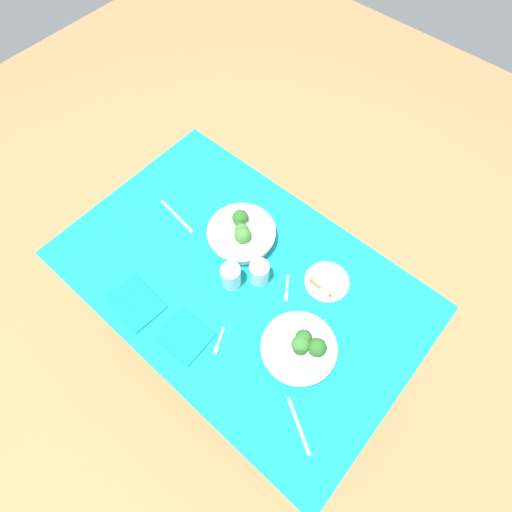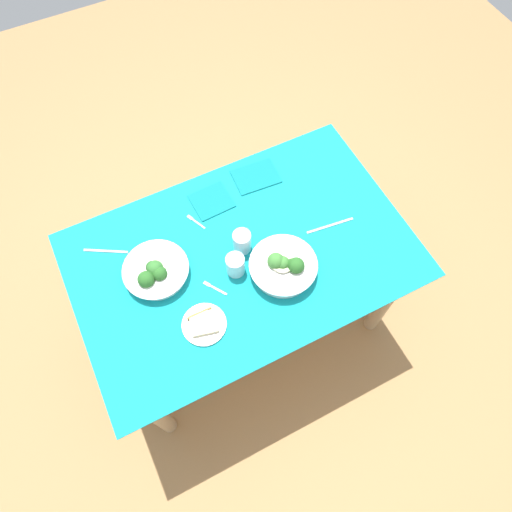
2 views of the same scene
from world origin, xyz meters
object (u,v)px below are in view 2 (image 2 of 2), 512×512
Objects in this scene: fork_by_far_bowl at (214,288)px; fork_by_near_bowl at (195,221)px; broccoli_bowl_far at (284,266)px; table_knife_left at (106,251)px; napkin_folded_lower at (212,201)px; table_knife_right at (330,226)px; water_glass_center at (235,265)px; napkin_folded_upper at (256,177)px; broccoli_bowl_near at (156,271)px; water_glass_side at (242,242)px; bread_side_plate at (204,324)px.

fork_by_far_bowl is 0.99× the size of fork_by_near_bowl.
broccoli_bowl_far reaches higher than fork_by_near_bowl.
table_knife_left is 0.49m from napkin_folded_lower.
table_knife_right is (-0.50, 0.28, -0.00)m from fork_by_near_bowl.
table_knife_right is at bearing -178.82° from water_glass_center.
napkin_folded_upper is at bearing -145.29° from table_knife_left.
napkin_folded_upper is at bearing -103.42° from broccoli_bowl_far.
broccoli_bowl_near is at bearing -24.51° from broccoli_bowl_far.
broccoli_bowl_near is at bearing -6.37° from water_glass_side.
fork_by_far_bowl is at bearing 32.41° from water_glass_side.
water_glass_side is 0.22m from fork_by_far_bowl.
napkin_folded_upper reaches higher than table_knife_left.
fork_by_near_bowl and table_knife_right have the same top height.
broccoli_bowl_far is 1.48× the size of table_knife_left.
water_glass_side is (-0.28, -0.24, 0.04)m from bread_side_plate.
napkin_folded_lower is at bearing -97.87° from water_glass_center.
broccoli_bowl_near is at bearing 15.87° from fork_by_far_bowl.
water_glass_side reaches higher than broccoli_bowl_near.
napkin_folded_upper is at bearing -155.77° from broccoli_bowl_near.
napkin_folded_upper is (-0.11, -0.47, -0.04)m from broccoli_bowl_far.
napkin_folded_lower is (0.02, -0.27, -0.05)m from water_glass_side.
broccoli_bowl_near is 2.78× the size of fork_by_far_bowl.
water_glass_side is at bearing -130.09° from water_glass_center.
broccoli_bowl_near reaches higher than bread_side_plate.
table_knife_left is at bearing -63.45° from bread_side_plate.
broccoli_bowl_far is at bearing 120.51° from water_glass_side.
napkin_folded_lower is at bearing -85.57° from water_glass_side.
table_knife_left is 1.11× the size of napkin_folded_lower.
bread_side_plate is at bearing -159.10° from table_knife_right.
table_knife_right is (-0.28, -0.10, -0.04)m from broccoli_bowl_far.
napkin_folded_lower is (-0.34, -0.23, -0.03)m from broccoli_bowl_near.
napkin_folded_lower is at bearing -56.40° from fork_by_far_bowl.
bread_side_plate is 1.79× the size of fork_by_near_bowl.
bread_side_plate is 0.37m from water_glass_side.
broccoli_bowl_near is at bearing 157.38° from table_knife_left.
water_glass_center is 0.29m from fork_by_near_bowl.
table_knife_left is 0.93× the size of napkin_folded_upper.
table_knife_right is at bearing 169.13° from water_glass_side.
fork_by_far_bowl and table_knife_left have the same top height.
table_knife_left is at bearing 4.84° from napkin_folded_upper.
bread_side_plate reaches higher than fork_by_far_bowl.
napkin_folded_lower is (0.40, -0.34, 0.00)m from table_knife_right.
table_knife_right is (-0.38, 0.07, -0.05)m from water_glass_side.
broccoli_bowl_far is at bearing 152.46° from water_glass_center.
water_glass_side is 1.08× the size of fork_by_far_bowl.
broccoli_bowl_far is 0.44m from fork_by_near_bowl.
bread_side_plate is 0.26m from water_glass_center.
bread_side_plate is at bearing 107.19° from broccoli_bowl_near.
napkin_folded_upper and napkin_folded_lower have the same top height.
bread_side_plate is 0.93× the size of table_knife_left.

